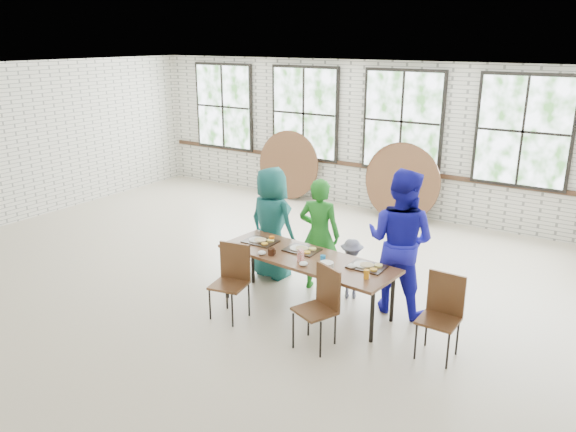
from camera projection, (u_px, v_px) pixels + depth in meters
name	position (u px, v px, depth m)	size (l,w,h in m)	color
room	(402.00, 124.00, 10.78)	(12.00, 12.00, 12.00)	beige
dining_table	(306.00, 260.00, 7.20)	(2.47, 1.03, 0.74)	brown
chair_near_left	(232.00, 274.00, 7.09)	(0.49, 0.48, 0.95)	#51311B
chair_near_right	(322.00, 300.00, 6.40)	(0.55, 0.54, 0.95)	#51311B
chair_spare	(442.00, 308.00, 6.20)	(0.43, 0.41, 0.95)	#51311B
adult_teal	(272.00, 223.00, 8.18)	(0.81, 0.53, 1.66)	#1A6259
adult_green	(319.00, 235.00, 7.78)	(0.59, 0.39, 1.61)	#207821
toddler	(351.00, 268.00, 7.63)	(0.54, 0.31, 0.84)	#111637
adult_blue	(400.00, 241.00, 7.12)	(0.92, 0.72, 1.89)	#1A19B2
tabletop_clutter	(311.00, 257.00, 7.11)	(2.05, 0.64, 0.11)	black
round_tops_leaning	(361.00, 176.00, 11.34)	(4.19, 0.38, 1.50)	brown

